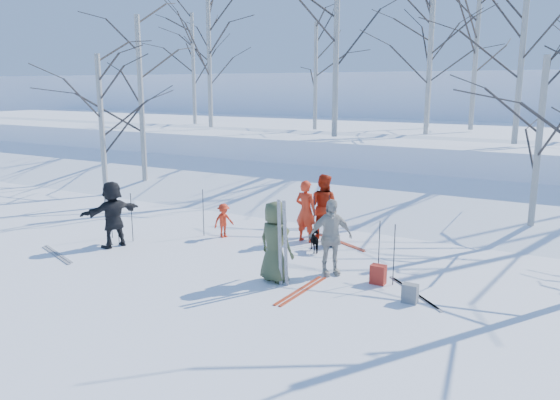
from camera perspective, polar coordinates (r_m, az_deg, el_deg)
The scene contains 40 objects.
ground at distance 13.11m, azimuth -3.26°, elevation -6.76°, with size 120.00×120.00×0.00m, color white.
snow_ramp at distance 19.11m, azimuth 8.17°, elevation -0.41°, with size 70.00×9.50×1.40m, color white.
snow_plateau at distance 28.42m, azimuth 15.69°, elevation 5.04°, with size 70.00×18.00×2.20m, color white.
far_hill at distance 48.93m, azimuth 21.87°, elevation 8.53°, with size 90.00×30.00×6.00m, color white.
skier_olive_center at distance 11.78m, azimuth -0.51°, elevation -4.37°, with size 0.87×0.57×1.78m, color #3F492B.
skier_red_north at distance 14.78m, azimuth 2.70°, elevation -1.17°, with size 0.62×0.41×1.70m, color red.
skier_redor_behind at distance 15.16m, azimuth 4.52°, elevation -0.66°, with size 0.88×0.68×1.80m, color #B8270E.
skier_red_seated at distance 15.33m, azimuth -5.91°, elevation -2.15°, with size 0.62×0.36×0.96m, color red.
skier_cream_east at distance 12.24m, azimuth 5.27°, elevation -3.89°, with size 1.02×0.42×1.74m, color beige.
skier_grey_west at distance 14.95m, azimuth -17.08°, elevation -1.42°, with size 1.63×0.52×1.76m, color black.
dog at distance 14.05m, azimuth 3.81°, elevation -4.31°, with size 0.29×0.64×0.54m, color black.
upright_ski_left at distance 11.45m, azimuth -0.02°, elevation -4.53°, with size 0.07×0.02×1.90m, color silver.
upright_ski_right at distance 11.40m, azimuth 0.57°, elevation -4.61°, with size 0.07×0.02×1.90m, color silver.
ski_pair_a at distance 11.70m, azimuth 13.87°, elevation -9.39°, with size 1.51×1.46×0.02m, color silver, non-canonical shape.
ski_pair_b at distance 14.95m, azimuth 6.39°, elevation -4.40°, with size 1.78×1.05×0.02m, color #A73117, non-canonical shape.
ski_pair_c at distance 11.49m, azimuth 2.24°, elevation -9.44°, with size 0.28×1.91×0.02m, color #A73117, non-canonical shape.
ski_pair_d at distance 14.91m, azimuth -22.28°, elevation -5.29°, with size 1.85×0.84×0.02m, color silver, non-canonical shape.
ski_pole_a at distance 11.86m, azimuth 11.82°, elevation -5.63°, with size 0.02×0.02×1.34m, color black.
ski_pole_b at distance 15.34m, azimuth -15.23°, elevation -1.78°, with size 0.02×0.02×1.34m, color black.
ski_pole_c at distance 15.14m, azimuth -16.59°, elevation -2.04°, with size 0.02×0.02×1.34m, color black.
ski_pole_d at distance 15.86m, azimuth -17.25°, elevation -1.46°, with size 0.02×0.02×1.34m, color black.
ski_pole_e at distance 14.62m, azimuth 5.13°, elevation -2.06°, with size 0.02×0.02×1.34m, color black.
ski_pole_f at distance 15.50m, azimuth -8.02°, elevation -1.33°, with size 0.02×0.02×1.34m, color black.
ski_pole_g at distance 12.09m, azimuth 10.30°, elevation -5.23°, with size 0.02×0.02×1.34m, color black.
ski_pole_h at distance 14.53m, azimuth 3.59°, elevation -2.13°, with size 0.02×0.02×1.34m, color black.
backpack_red at distance 12.00m, azimuth 10.22°, elevation -7.66°, with size 0.32×0.22×0.42m, color #A72519.
backpack_grey at distance 11.15m, azimuth 13.43°, elevation -9.47°, with size 0.30×0.20×0.38m, color slate.
backpack_dark at distance 14.55m, azimuth 5.29°, elevation -4.06°, with size 0.34×0.24×0.40m, color black.
birch_plateau_b at distance 27.91m, azimuth 15.45°, elevation 13.73°, with size 4.90×4.90×6.15m, color silver, non-canonical shape.
birch_plateau_c at distance 23.48m, azimuth 15.34°, elevation 13.70°, with size 4.64×4.64×5.77m, color silver, non-canonical shape.
birch_plateau_d at distance 30.36m, azimuth -7.43°, elevation 13.27°, with size 4.45×4.45×5.50m, color silver, non-canonical shape.
birch_plateau_g at distance 29.14m, azimuth -9.04°, elevation 13.34°, with size 4.50×4.50×5.56m, color silver, non-canonical shape.
birch_plateau_h at distance 25.15m, azimuth 3.73°, elevation 12.75°, with size 3.90×3.90×4.72m, color silver, non-canonical shape.
birch_plateau_i at distance 26.43m, azimuth 19.82°, elevation 14.73°, with size 5.63×5.63×7.19m, color silver, non-canonical shape.
birch_plateau_j at distance 26.71m, azimuth -7.41°, elevation 14.83°, with size 5.34×5.34×6.77m, color silver, non-canonical shape.
birch_plateau_k at distance 20.52m, azimuth 23.99°, elevation 14.09°, with size 4.97×4.97×6.25m, color silver, non-canonical shape.
birch_plateau_l at distance 21.75m, azimuth 5.91°, elevation 16.59°, with size 5.89×5.89×7.56m, color silver, non-canonical shape.
birch_edge_a at distance 19.71m, azimuth -18.09°, elevation 6.73°, with size 4.25×4.25×5.22m, color silver, non-canonical shape.
birch_edge_d at distance 22.21m, azimuth -14.29°, elevation 9.52°, with size 5.36×5.36×6.80m, color silver, non-canonical shape.
birch_edge_e at distance 16.11m, azimuth 25.35°, elevation 4.68°, with size 4.07×4.07×4.96m, color silver, non-canonical shape.
Camera 1 is at (6.77, -10.41, 4.20)m, focal length 35.00 mm.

